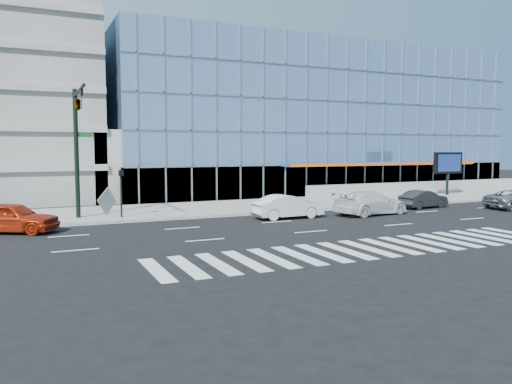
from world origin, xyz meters
TOP-DOWN VIEW (x-y plane):
  - ground at (0.00, 0.00)m, footprint 160.00×160.00m
  - sidewalk at (0.00, 8.00)m, footprint 120.00×8.00m
  - theatre_building at (14.00, 26.00)m, footprint 42.00×26.00m
  - ramp_block at (-6.00, 18.00)m, footprint 6.00×8.00m
  - retaining_wall at (24.00, 11.60)m, footprint 30.00×0.80m
  - traffic_signal at (-11.00, 4.57)m, footprint 1.14×5.74m
  - ped_signal_post at (-8.50, 4.94)m, footprint 0.30×0.33m
  - marquee_sign at (22.00, 7.99)m, footprint 3.20×0.43m
  - white_suv at (7.32, 0.35)m, footprint 5.81×2.98m
  - white_sedan at (1.32, 1.09)m, footprint 4.66×1.70m
  - dark_sedan at (13.32, 1.80)m, footprint 4.25×1.95m
  - red_sedan at (-14.67, 2.28)m, footprint 5.19×4.02m
  - tilted_panel at (-9.17, 6.45)m, footprint 1.40×1.25m

SIDE VIEW (x-z plane):
  - ground at x=0.00m, z-range 0.00..0.00m
  - sidewalk at x=0.00m, z-range 0.00..0.15m
  - retaining_wall at x=24.00m, z-range 0.15..1.15m
  - dark_sedan at x=13.32m, z-range 0.00..1.35m
  - white_sedan at x=1.32m, z-range 0.00..1.52m
  - white_suv at x=7.32m, z-range 0.00..1.61m
  - red_sedan at x=-14.67m, z-range 0.00..1.65m
  - tilted_panel at x=-9.17m, z-range 0.15..1.97m
  - ped_signal_post at x=-8.50m, z-range 0.64..3.64m
  - ramp_block at x=-6.00m, z-range 0.00..6.00m
  - marquee_sign at x=22.00m, z-range 1.07..5.07m
  - traffic_signal at x=-11.00m, z-range 2.16..10.16m
  - theatre_building at x=14.00m, z-range 0.00..15.00m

